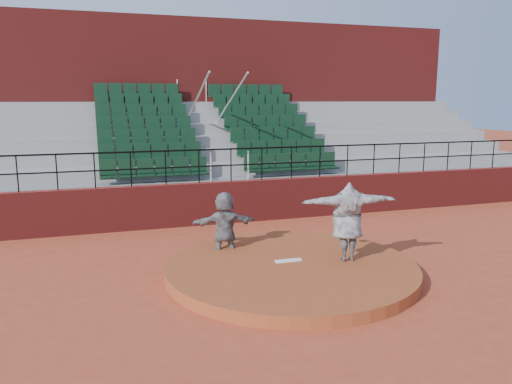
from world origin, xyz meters
TOP-DOWN VIEW (x-y plane):
  - ground at (0.00, 0.00)m, footprint 90.00×90.00m
  - pitchers_mound at (0.00, 0.00)m, footprint 5.50×5.50m
  - pitching_rubber at (0.00, 0.15)m, footprint 0.60×0.15m
  - boundary_wall at (0.00, 5.00)m, footprint 24.00×0.30m
  - wall_railing at (0.00, 5.00)m, footprint 24.04×0.05m
  - seating_deck at (0.00, 8.65)m, footprint 24.00×5.97m
  - press_box_facade at (0.00, 12.60)m, footprint 24.00×3.00m
  - pitcher at (1.26, -0.16)m, footprint 2.23×0.88m
  - fielder at (-1.10, 1.53)m, footprint 1.56×0.61m

SIDE VIEW (x-z plane):
  - ground at x=0.00m, z-range 0.00..0.00m
  - pitchers_mound at x=0.00m, z-range 0.00..0.25m
  - pitching_rubber at x=0.00m, z-range 0.25..0.28m
  - boundary_wall at x=0.00m, z-range 0.00..1.30m
  - fielder at x=-1.10m, z-range 0.00..1.65m
  - pitcher at x=1.26m, z-range 0.25..2.01m
  - seating_deck at x=0.00m, z-range -0.87..3.76m
  - wall_railing at x=0.00m, z-range 1.52..2.54m
  - press_box_facade at x=0.00m, z-range 0.00..7.10m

